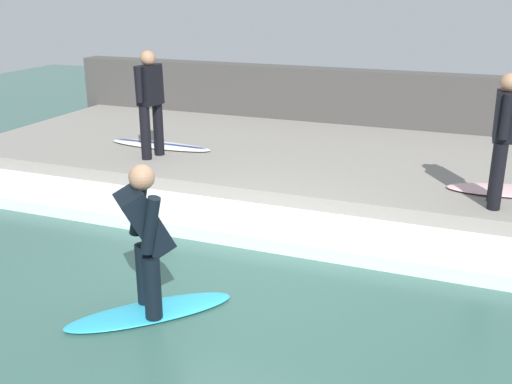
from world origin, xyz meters
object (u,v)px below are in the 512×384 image
Objects in this scene: surfboard_riding at (150,312)px; surfboard_waiting_far at (512,191)px; surfboard_waiting_near at (160,145)px; surfer_riding at (145,232)px; surfer_waiting_near at (150,98)px; surfer_waiting_far at (503,133)px.

surfboard_waiting_far reaches higher than surfboard_riding.
surfboard_waiting_near is at bearing 85.97° from surfboard_waiting_far.
surfer_riding reaches higher than surfboard_waiting_near.
surfboard_riding is 0.83× the size of surfboard_waiting_far.
surfer_riding is at bearing 141.09° from surfboard_waiting_far.
surfboard_waiting_near is (0.60, 0.21, -0.92)m from surfer_waiting_near.
surfer_waiting_near is 5.48m from surfboard_waiting_far.
surfer_riding is 0.82× the size of surfboard_waiting_far.
surfboard_riding is at bearing -151.32° from surfboard_waiting_near.
surfer_waiting_far reaches higher than surfboard_waiting_far.
surfer_waiting_far is at bearing -41.42° from surfer_riding.
surfer_waiting_near is 0.96× the size of surfboard_waiting_far.
surfer_waiting_far is (-0.99, -5.38, 0.90)m from surfboard_waiting_near.
surfer_riding reaches higher than surfboard_waiting_far.
surfer_waiting_near reaches higher than surfer_waiting_far.
surfer_waiting_near reaches higher than surfboard_waiting_near.
surfer_waiting_far is at bearing -94.38° from surfer_waiting_near.
surfboard_waiting_far is (3.98, -3.22, 0.36)m from surfboard_riding.
surfboard_riding is 1.02× the size of surfer_riding.
surfer_waiting_near is at bearing -160.25° from surfboard_waiting_near.
surfboard_riding is 5.13m from surfboard_waiting_far.
surfer_waiting_near reaches higher than surfboard_waiting_far.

